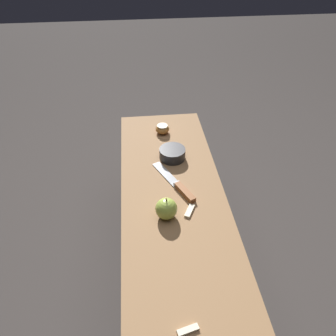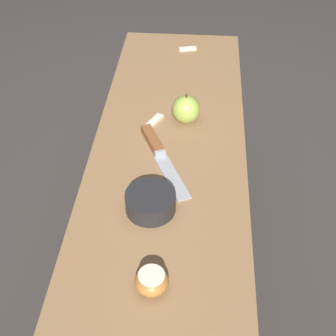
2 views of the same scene
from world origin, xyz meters
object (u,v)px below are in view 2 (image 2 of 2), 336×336
knife (158,150)px  apple_cut (153,281)px  apple_whole (186,109)px  bowl (151,202)px  wooden_bench (169,161)px

knife → apple_cut: (-0.38, -0.03, 0.01)m
apple_whole → bowl: 0.32m
wooden_bench → apple_whole: size_ratio=14.08×
apple_whole → bowl: size_ratio=0.77×
knife → wooden_bench: bearing=124.3°
knife → apple_whole: apple_whole is taller
apple_cut → bowl: bowl is taller
apple_whole → wooden_bench: bearing=158.1°
apple_whole → apple_cut: (-0.51, 0.03, -0.02)m
bowl → apple_cut: bearing=-172.7°
knife → apple_whole: (0.13, -0.06, 0.03)m
knife → apple_cut: size_ratio=4.03×
apple_whole → apple_cut: bearing=176.2°
apple_cut → bowl: (0.19, 0.02, 0.00)m
knife → bowl: (-0.19, -0.00, 0.01)m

